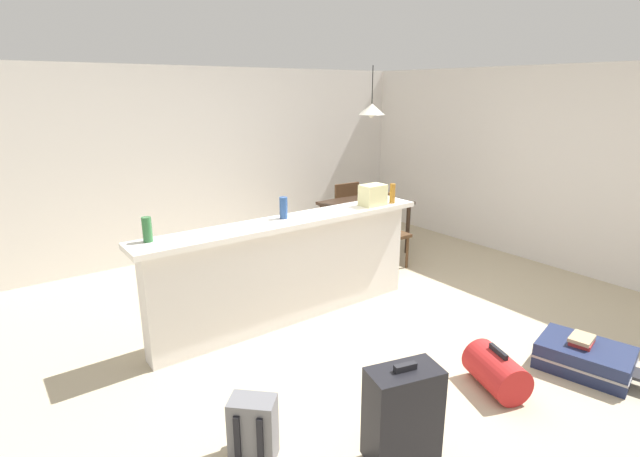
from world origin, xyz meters
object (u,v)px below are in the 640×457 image
Objects in this scene: suitcase_upright_black at (403,414)px; book_stack at (582,340)px; bottle_amber at (392,193)px; dining_chair_near_partition at (386,227)px; backpack_grey at (254,429)px; bottle_green at (147,229)px; suitcase_flat_navy at (585,358)px; grocery_bag at (373,195)px; pendant_lamp at (372,109)px; duffel_bag_red at (496,371)px; bottle_blue at (284,208)px; dining_chair_far_side at (343,210)px; dining_table at (365,208)px.

suitcase_upright_black is 2.57× the size of book_stack.
bottle_amber reaches higher than dining_chair_near_partition.
dining_chair_near_partition reaches higher than backpack_grey.
bottle_green is 3.68m from suitcase_flat_navy.
bottle_green is at bearing 176.33° from grocery_bag.
bottle_green is at bearing -162.97° from pendant_lamp.
bottle_amber is 0.50× the size of backpack_grey.
dining_chair_near_partition is 2.82m from suitcase_flat_navy.
bottle_green is 2.53m from bottle_amber.
duffel_bag_red is at bearing -14.34° from backpack_grey.
pendant_lamp reaches higher than bottle_green.
bottle_amber is 1.11m from dining_chair_near_partition.
bottle_blue is 2.57m from dining_chair_far_side.
suitcase_flat_navy is (-0.57, -3.27, -1.85)m from pendant_lamp.
backpack_grey is (-3.13, -2.50, -0.44)m from dining_table.
dining_table is 0.52m from dining_chair_far_side.
dining_chair_far_side reaches higher than dining_table.
grocery_bag is at bearing 101.64° from suitcase_flat_navy.
bottle_amber is 0.19× the size of dining_table.
grocery_bag is 0.40× the size of pendant_lamp.
dining_chair_near_partition is 1.39× the size of suitcase_upright_black.
dining_chair_far_side is 1.05× the size of suitcase_flat_navy.
bottle_green is at bearing -162.83° from dining_table.
bottle_green reaches higher than suitcase_upright_black.
dining_chair_near_partition is at bearing 48.68° from bottle_amber.
dining_chair_near_partition is at bearing 81.36° from book_stack.
backpack_grey is at bearing -151.55° from bottle_amber.
duffel_bag_red is (-1.30, -2.97, -0.50)m from dining_table.
pendant_lamp reaches higher than dining_chair_far_side.
dining_chair_far_side is at bearing 97.85° from pendant_lamp.
dining_table is 1.64× the size of suitcase_upright_black.
dining_chair_far_side is (3.22, 1.49, -0.62)m from bottle_green.
bottle_green is 2.29m from grocery_bag.
pendant_lamp reaches higher than bottle_amber.
bottle_amber is at bearing -6.82° from bottle_blue.
backpack_grey is 1.89m from duffel_bag_red.
bottle_green is at bearing 175.77° from bottle_amber.
dining_chair_near_partition reaches higher than suitcase_upright_black.
pendant_lamp is at bearing 72.57° from dining_chair_near_partition.
suitcase_upright_black reaches higher than backpack_grey.
suitcase_flat_navy is 0.86m from duffel_bag_red.
bottle_green is 3.61m from dining_chair_far_side.
dining_table reaches higher than backpack_grey.
bottle_blue is at bearing 173.80° from grocery_bag.
pendant_lamp reaches higher than suitcase_upright_black.
dining_table is 3.91m from suitcase_upright_black.
bottle_blue is 2.11m from backpack_grey.
dining_chair_near_partition is 3.57× the size of book_stack.
bottle_amber is 0.32× the size of pendant_lamp.
dining_table is 3.28m from duffel_bag_red.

